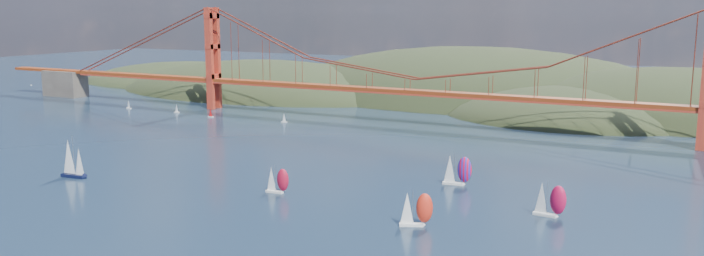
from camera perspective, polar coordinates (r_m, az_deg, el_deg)
name	(u,v)px	position (r m, az deg, el deg)	size (l,w,h in m)	color
ground	(135,235)	(176.32, -17.60, -8.49)	(1200.00, 1200.00, 0.00)	black
headlands	(555,127)	(407.74, 16.51, 0.05)	(725.00, 225.00, 96.00)	black
bridge	(414,57)	(321.76, 5.20, 5.92)	(552.00, 12.00, 55.00)	maroon
sloop_navy	(72,159)	(240.74, -22.26, -2.40)	(9.06, 5.42, 13.75)	black
racer_0	(277,180)	(205.39, -6.27, -4.30)	(7.59, 3.18, 8.65)	silver
racer_1	(415,209)	(174.33, 5.29, -6.69)	(8.66, 6.18, 9.71)	white
racer_2	(549,199)	(188.77, 16.08, -5.72)	(8.77, 4.06, 9.91)	white
racer_rwb	(457,170)	(215.77, 8.70, -3.44)	(9.15, 4.04, 10.38)	silver
distant_boat_0	(129,104)	(396.48, -18.08, 1.87)	(3.00, 2.00, 4.70)	silver
distant_boat_1	(177,108)	(373.56, -14.38, 1.59)	(3.00, 2.00, 4.70)	silver
distant_boat_2	(210,113)	(354.79, -11.68, 1.27)	(3.00, 2.00, 4.70)	silver
distant_boat_3	(284,118)	(332.60, -5.67, 0.86)	(3.00, 2.00, 4.70)	silver
gull	(31,85)	(243.93, -25.11, 3.24)	(0.90, 0.25, 0.17)	white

